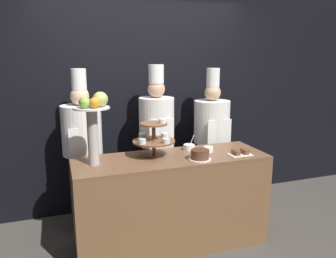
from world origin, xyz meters
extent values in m
cube|color=black|center=(0.00, 1.32, 1.40)|extent=(10.00, 0.06, 2.80)
cube|color=brown|center=(0.00, 0.31, 0.44)|extent=(1.84, 0.62, 0.87)
cube|color=brown|center=(0.00, 0.31, 0.89)|extent=(1.84, 0.62, 0.03)
cylinder|color=brown|center=(-0.15, 0.39, 0.92)|extent=(0.18, 0.18, 0.02)
cylinder|color=brown|center=(-0.15, 0.39, 1.07)|extent=(0.04, 0.04, 0.32)
cylinder|color=brown|center=(-0.15, 0.39, 1.05)|extent=(0.40, 0.40, 0.02)
cylinder|color=brown|center=(-0.15, 0.39, 1.22)|extent=(0.26, 0.26, 0.02)
cylinder|color=silver|center=(-0.07, 0.26, 1.08)|extent=(0.07, 0.07, 0.04)
cylinder|color=green|center=(-0.07, 0.26, 1.08)|extent=(0.06, 0.06, 0.03)
cylinder|color=silver|center=(-0.02, 0.47, 1.08)|extent=(0.07, 0.07, 0.04)
cylinder|color=beige|center=(-0.02, 0.47, 1.08)|extent=(0.06, 0.06, 0.03)
cylinder|color=silver|center=(-0.23, 0.52, 1.08)|extent=(0.07, 0.07, 0.04)
cylinder|color=gold|center=(-0.23, 0.52, 1.08)|extent=(0.06, 0.06, 0.03)
cylinder|color=silver|center=(-0.28, 0.31, 1.08)|extent=(0.07, 0.07, 0.04)
cylinder|color=red|center=(-0.28, 0.31, 1.08)|extent=(0.06, 0.06, 0.03)
cylinder|color=white|center=(-0.07, 0.37, 1.25)|extent=(0.07, 0.07, 0.04)
cylinder|color=#B2ADA8|center=(-0.72, 0.32, 1.16)|extent=(0.09, 0.09, 0.50)
cylinder|color=white|center=(-0.72, 0.32, 1.41)|extent=(0.31, 0.31, 0.01)
sphere|color=#ADC160|center=(-0.64, 0.31, 1.48)|extent=(0.13, 0.13, 0.13)
sphere|color=red|center=(-0.68, 0.39, 1.45)|extent=(0.07, 0.07, 0.07)
sphere|color=orange|center=(-0.78, 0.37, 1.46)|extent=(0.08, 0.08, 0.08)
sphere|color=#84B742|center=(-0.78, 0.27, 1.47)|extent=(0.10, 0.10, 0.10)
sphere|color=orange|center=(-0.70, 0.25, 1.46)|extent=(0.09, 0.09, 0.09)
cylinder|color=white|center=(0.22, 0.15, 0.91)|extent=(0.21, 0.21, 0.01)
cylinder|color=brown|center=(0.22, 0.15, 0.95)|extent=(0.17, 0.17, 0.08)
cylinder|color=#472819|center=(0.22, 0.15, 1.00)|extent=(0.17, 0.17, 0.01)
cylinder|color=white|center=(0.40, 0.34, 0.93)|extent=(0.09, 0.09, 0.05)
cube|color=white|center=(0.65, 0.16, 0.91)|extent=(0.22, 0.14, 0.01)
cube|color=brown|center=(0.61, 0.13, 0.94)|extent=(0.04, 0.04, 0.04)
cube|color=brown|center=(0.70, 0.13, 0.94)|extent=(0.04, 0.04, 0.04)
cube|color=brown|center=(0.61, 0.19, 0.94)|extent=(0.04, 0.04, 0.04)
cube|color=brown|center=(0.70, 0.19, 0.94)|extent=(0.04, 0.04, 0.04)
cylinder|color=white|center=(0.25, 0.48, 0.93)|extent=(0.11, 0.11, 0.05)
cylinder|color=#BCBCC1|center=(0.28, 0.48, 1.01)|extent=(0.05, 0.01, 0.11)
cube|color=#28282D|center=(-0.77, 0.93, 0.42)|extent=(0.31, 0.17, 0.83)
cylinder|color=white|center=(-0.77, 0.93, 1.09)|extent=(0.41, 0.41, 0.52)
cube|color=white|center=(-0.77, 0.74, 0.99)|extent=(0.29, 0.01, 0.33)
sphere|color=#DBB28E|center=(-0.77, 0.93, 1.45)|extent=(0.19, 0.19, 0.19)
cylinder|color=white|center=(-0.77, 0.93, 1.61)|extent=(0.15, 0.15, 0.21)
cube|color=#38332D|center=(0.05, 0.93, 0.43)|extent=(0.29, 0.16, 0.86)
cylinder|color=silver|center=(0.05, 0.93, 1.13)|extent=(0.39, 0.39, 0.54)
cube|color=white|center=(0.05, 0.75, 1.02)|extent=(0.27, 0.01, 0.35)
sphere|color=tan|center=(0.05, 0.93, 1.49)|extent=(0.19, 0.19, 0.19)
cylinder|color=white|center=(0.05, 0.93, 1.65)|extent=(0.17, 0.17, 0.20)
cube|color=#38332D|center=(0.73, 0.93, 0.42)|extent=(0.31, 0.17, 0.83)
cylinder|color=white|center=(0.73, 0.93, 1.08)|extent=(0.42, 0.42, 0.50)
cube|color=white|center=(0.73, 0.74, 0.98)|extent=(0.29, 0.01, 0.32)
sphere|color=tan|center=(0.73, 0.93, 1.43)|extent=(0.19, 0.19, 0.19)
cylinder|color=white|center=(0.73, 0.93, 1.60)|extent=(0.15, 0.15, 0.22)
camera|label=1|loc=(-1.00, -2.49, 1.84)|focal=35.00mm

